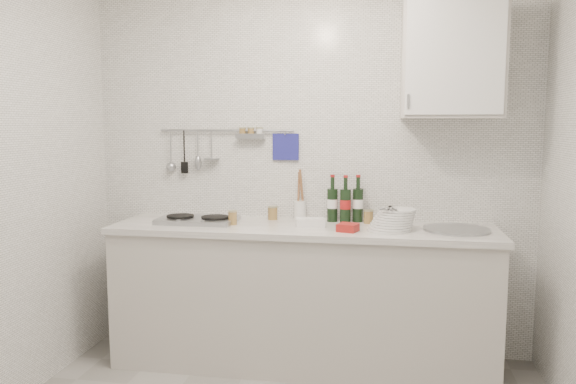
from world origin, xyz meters
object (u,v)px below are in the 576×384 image
(plate_stack_hob, at_px, (198,219))
(utensil_crock, at_px, (300,207))
(wine_bottles, at_px, (345,199))
(wall_cabinet, at_px, (452,60))
(plate_stack_sink, at_px, (393,220))

(plate_stack_hob, height_order, utensil_crock, utensil_crock)
(plate_stack_hob, distance_m, utensil_crock, 0.69)
(plate_stack_hob, height_order, wine_bottles, wine_bottles)
(plate_stack_hob, bearing_deg, wine_bottles, 7.87)
(wall_cabinet, distance_m, plate_stack_sink, 1.04)
(wine_bottles, bearing_deg, plate_stack_hob, -172.13)
(plate_stack_hob, xyz_separation_m, plate_stack_sink, (1.28, -0.11, 0.05))
(wall_cabinet, bearing_deg, wine_bottles, 173.93)
(wall_cabinet, bearing_deg, plate_stack_sink, -152.51)
(wine_bottles, bearing_deg, plate_stack_sink, -37.75)
(wall_cabinet, height_order, plate_stack_hob, wall_cabinet)
(wall_cabinet, xyz_separation_m, utensil_crock, (-0.96, 0.13, -0.95))
(plate_stack_sink, distance_m, utensil_crock, 0.69)
(plate_stack_sink, distance_m, wine_bottles, 0.40)
(wall_cabinet, distance_m, plate_stack_hob, 1.91)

